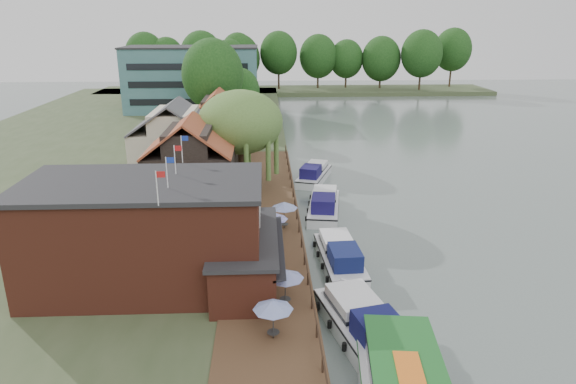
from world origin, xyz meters
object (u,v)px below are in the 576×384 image
object	(u,v)px
umbrella_2	(267,264)
cruiser_1	(340,253)
umbrella_3	(275,226)
cruiser_2	(324,202)
hotel_block	(193,79)
pub	(176,233)
cottage_a	(191,164)
cruiser_3	(314,172)
cruiser_0	(365,322)
cottage_b	(176,140)
willow	(241,141)
cottage_c	(218,124)
umbrella_1	(285,287)
umbrella_0	(273,319)
umbrella_4	(284,215)

from	to	relation	value
umbrella_2	cruiser_1	world-z (taller)	umbrella_2
umbrella_3	cruiser_2	bearing A→B (deg)	60.17
hotel_block	umbrella_2	bearing A→B (deg)	-78.90
pub	cruiser_1	xyz separation A→B (m)	(11.53, 3.72, -3.48)
cottage_a	cruiser_3	bearing A→B (deg)	41.05
pub	cruiser_1	bearing A→B (deg)	17.89
pub	cruiser_0	xyz separation A→B (m)	(11.63, -5.96, -3.33)
pub	cottage_a	size ratio (longest dim) A/B	2.33
cottage_b	willow	size ratio (longest dim) A/B	0.92
hotel_block	umbrella_2	world-z (taller)	hotel_block
cottage_c	cruiser_1	xyz separation A→B (m)	(11.53, -30.28, -4.08)
umbrella_1	cruiser_2	distance (m)	19.13
umbrella_0	willow	bearing A→B (deg)	95.87
cruiser_3	cottage_b	bearing A→B (deg)	-157.48
cottage_b	cottage_c	world-z (taller)	same
umbrella_1	cruiser_2	size ratio (longest dim) A/B	0.24
cottage_a	umbrella_3	bearing A→B (deg)	-48.07
hotel_block	cruiser_2	distance (m)	59.47
cruiser_3	cruiser_1	bearing A→B (deg)	-71.53
pub	umbrella_1	size ratio (longest dim) A/B	8.42
hotel_block	cruiser_3	world-z (taller)	hotel_block
umbrella_0	cruiser_3	size ratio (longest dim) A/B	0.26
cottage_b	umbrella_2	size ratio (longest dim) A/B	4.04
cottage_a	umbrella_4	distance (m)	10.82
willow	hotel_block	bearing A→B (deg)	102.71
umbrella_4	hotel_block	bearing A→B (deg)	104.03
umbrella_0	cottage_a	bearing A→B (deg)	108.34
willow	umbrella_2	world-z (taller)	willow
cottage_b	cottage_c	distance (m)	9.85
cottage_c	cruiser_3	world-z (taller)	cottage_c
umbrella_2	umbrella_3	distance (m)	6.64
umbrella_0	cruiser_1	distance (m)	11.93
cruiser_1	hotel_block	bearing A→B (deg)	102.96
umbrella_0	cruiser_2	xyz separation A→B (m)	(5.34, 22.11, -1.10)
cruiser_2	cruiser_3	xyz separation A→B (m)	(0.04, 10.84, -0.09)
umbrella_1	umbrella_2	xyz separation A→B (m)	(-1.12, 3.27, 0.00)
willow	cruiser_1	xyz separation A→B (m)	(8.03, -16.28, -5.05)
cottage_b	willow	bearing A→B (deg)	-33.69
umbrella_2	umbrella_3	bearing A→B (deg)	84.11
pub	hotel_block	size ratio (longest dim) A/B	0.79
hotel_block	umbrella_4	xyz separation A→B (m)	(15.49, -62.01, -4.86)
umbrella_2	cruiser_2	distance (m)	16.34
willow	umbrella_4	distance (m)	12.36
pub	umbrella_0	bearing A→B (deg)	-47.86
umbrella_1	umbrella_2	bearing A→B (deg)	108.97
hotel_block	cottage_b	distance (m)	46.21
umbrella_0	umbrella_1	xyz separation A→B (m)	(0.81, 3.55, 0.00)
hotel_block	cottage_b	bearing A→B (deg)	-85.03
cottage_a	umbrella_3	distance (m)	11.81
pub	umbrella_0	world-z (taller)	pub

